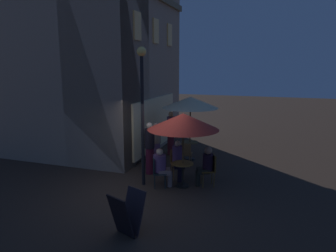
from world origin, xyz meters
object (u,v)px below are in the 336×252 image
patio_umbrella_0 (190,103)px  cafe_chair_0 (185,152)px  cafe_chair_1 (157,170)px  patron_standing_4 (150,148)px  street_lamp_near_corner (142,97)px  patron_standing_3 (156,144)px  cafe_chair_2 (211,167)px  patron_seated_2 (178,158)px  patron_standing_5 (171,133)px  menu_sandwich_board (127,214)px  cafe_table_0 (190,147)px  patron_seated_0 (161,165)px  cafe_table_1 (183,170)px  patron_seated_1 (206,164)px  patio_umbrella_1 (183,122)px  cafe_chair_3 (177,161)px

patio_umbrella_0 → cafe_chair_0: (-0.87, -0.07, -1.69)m
cafe_chair_1 → patron_standing_4: bearing=99.4°
street_lamp_near_corner → patron_standing_3: size_ratio=2.57×
cafe_chair_2 → patron_seated_2: patron_seated_2 is taller
cafe_chair_1 → patron_standing_5: patron_standing_5 is taller
patio_umbrella_0 → patron_standing_3: patio_umbrella_0 is taller
patron_standing_4 → menu_sandwich_board: bearing=-121.7°
cafe_table_0 → patron_seated_0: bearing=178.3°
cafe_table_1 → cafe_chair_2: (0.33, -0.79, 0.08)m
patron_seated_1 → patron_seated_0: bearing=0.1°
patio_umbrella_1 → patron_seated_2: size_ratio=1.77×
cafe_table_1 → menu_sandwich_board: bearing=173.1°
cafe_table_0 → patron_seated_1: size_ratio=0.59×
patio_umbrella_0 → patron_seated_1: bearing=-154.5°
cafe_chair_0 → cafe_chair_1: bearing=167.8°
cafe_chair_0 → patron_seated_1: patron_seated_1 is taller
patron_standing_5 → patio_umbrella_1: bearing=-165.6°
patron_seated_2 → street_lamp_near_corner: bearing=-77.8°
patio_umbrella_1 → cafe_chair_3: 1.63m
menu_sandwich_board → patron_seated_0: 2.78m
cafe_chair_0 → patron_standing_5: patron_standing_5 is taller
patio_umbrella_0 → cafe_chair_0: patio_umbrella_0 is taller
street_lamp_near_corner → patron_standing_5: size_ratio=2.33×
menu_sandwich_board → cafe_chair_1: 2.73m
cafe_chair_3 → patron_standing_3: 1.44m
patron_seated_2 → patron_standing_5: 2.83m
cafe_chair_1 → cafe_chair_3: 1.03m
patron_standing_4 → cafe_chair_2: bearing=-57.6°
cafe_chair_0 → patron_seated_0: (-2.07, 0.16, 0.15)m
street_lamp_near_corner → menu_sandwich_board: bearing=-163.5°
street_lamp_near_corner → cafe_chair_1: bearing=-97.8°
cafe_table_0 → patron_standing_4: (-1.95, 0.87, 0.40)m
menu_sandwich_board → cafe_table_0: size_ratio=1.32×
cafe_chair_3 → cafe_chair_0: bearing=152.0°
cafe_table_0 → patron_seated_2: size_ratio=0.57×
patron_seated_1 → patron_standing_5: patron_standing_5 is taller
menu_sandwich_board → cafe_chair_0: 4.83m
cafe_table_1 → patron_standing_5: size_ratio=0.42×
patio_umbrella_1 → patron_seated_0: 1.46m
street_lamp_near_corner → patron_seated_1: size_ratio=3.37×
street_lamp_near_corner → patio_umbrella_1: size_ratio=1.84×
cafe_chair_3 → patron_standing_4: bearing=-124.4°
cafe_table_0 → patron_seated_1: patron_seated_1 is taller
patron_seated_1 → patron_standing_4: bearing=-35.6°
cafe_chair_3 → patron_seated_0: patron_seated_0 is taller
street_lamp_near_corner → patron_seated_0: (-0.01, -0.59, -2.01)m
cafe_chair_2 → patron_standing_4: size_ratio=0.56×
street_lamp_near_corner → cafe_chair_1: (-0.06, -0.46, -2.15)m
cafe_chair_3 → street_lamp_near_corner: bearing=-71.2°
street_lamp_near_corner → cafe_table_1: size_ratio=5.59×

